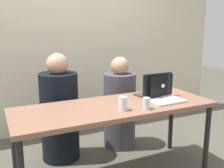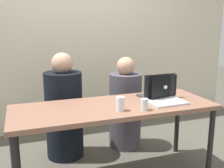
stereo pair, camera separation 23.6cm
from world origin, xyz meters
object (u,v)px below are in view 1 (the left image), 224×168
at_px(laptop_back_right, 156,91).
at_px(person_on_right, 120,107).
at_px(person_on_left, 60,113).
at_px(laptop_front_right, 162,95).
at_px(water_glass_right, 146,104).
at_px(water_glass_center, 123,104).

bearing_deg(laptop_back_right, person_on_right, -87.89).
xyz_separation_m(person_on_left, laptop_front_right, (0.83, -0.66, 0.27)).
bearing_deg(water_glass_right, laptop_back_right, 45.08).
distance_m(person_on_right, water_glass_right, 0.89).
xyz_separation_m(person_on_left, water_glass_right, (0.55, -0.83, 0.26)).
height_order(person_on_right, laptop_back_right, person_on_right).
relative_size(person_on_left, laptop_back_right, 3.21).
distance_m(person_on_left, laptop_front_right, 1.10).
bearing_deg(water_glass_right, water_glass_center, 164.52).
bearing_deg(laptop_front_right, person_on_left, 139.33).
bearing_deg(person_on_left, water_glass_center, 129.24).
distance_m(person_on_left, water_glass_center, 0.89).
xyz_separation_m(person_on_right, water_glass_right, (-0.17, -0.83, 0.29)).
xyz_separation_m(person_on_left, person_on_right, (0.72, 0.00, -0.03)).
distance_m(person_on_right, laptop_back_right, 0.61).
xyz_separation_m(person_on_right, laptop_back_right, (0.14, -0.52, 0.30)).
relative_size(laptop_front_right, water_glass_right, 3.40).
xyz_separation_m(laptop_back_right, water_glass_center, (-0.50, -0.26, 0.00)).
bearing_deg(person_on_right, laptop_back_right, 95.98).
height_order(person_on_left, laptop_back_right, person_on_left).
xyz_separation_m(person_on_right, water_glass_center, (-0.37, -0.77, 0.30)).
bearing_deg(laptop_back_right, person_on_left, -44.14).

